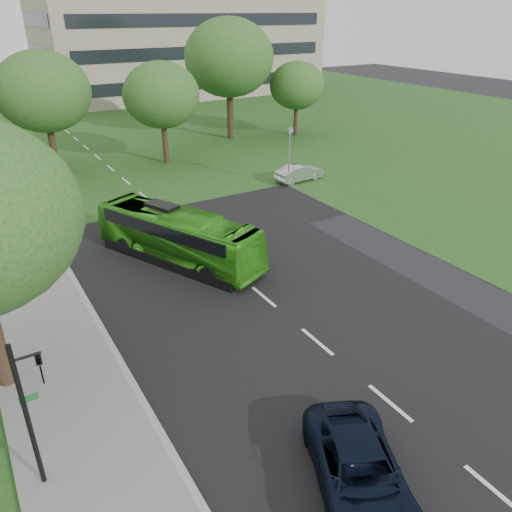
{
  "coord_description": "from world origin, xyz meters",
  "views": [
    {
      "loc": [
        -10.43,
        -14.6,
        11.85
      ],
      "look_at": [
        0.22,
        3.06,
        1.6
      ],
      "focal_mm": 35.0,
      "sensor_mm": 36.0,
      "label": 1
    }
  ],
  "objects_px": {
    "office_building": "(176,4)",
    "bus": "(178,236)",
    "suv": "(360,472)",
    "tree_park_b": "(43,92)",
    "sedan": "(299,173)",
    "tree_park_c": "(161,95)",
    "tree_park_d": "(229,58)",
    "camera_pole": "(289,149)",
    "traffic_light": "(31,406)",
    "tree_park_e": "(297,86)"
  },
  "relations": [
    {
      "from": "tree_park_c",
      "to": "tree_park_e",
      "type": "bearing_deg",
      "value": 10.11
    },
    {
      "from": "tree_park_b",
      "to": "bus",
      "type": "relative_size",
      "value": 0.95
    },
    {
      "from": "traffic_light",
      "to": "camera_pole",
      "type": "height_order",
      "value": "traffic_light"
    },
    {
      "from": "sedan",
      "to": "tree_park_e",
      "type": "bearing_deg",
      "value": -37.66
    },
    {
      "from": "sedan",
      "to": "camera_pole",
      "type": "xyz_separation_m",
      "value": [
        -1.41,
        -0.63,
        2.12
      ]
    },
    {
      "from": "suv",
      "to": "sedan",
      "type": "bearing_deg",
      "value": 82.61
    },
    {
      "from": "sedan",
      "to": "traffic_light",
      "type": "bearing_deg",
      "value": 126.99
    },
    {
      "from": "office_building",
      "to": "tree_park_c",
      "type": "xyz_separation_m",
      "value": [
        -17.33,
        -36.75,
        -6.92
      ]
    },
    {
      "from": "tree_park_b",
      "to": "camera_pole",
      "type": "distance_m",
      "value": 19.1
    },
    {
      "from": "tree_park_c",
      "to": "sedan",
      "type": "xyz_separation_m",
      "value": [
        6.78,
        -9.95,
        -4.94
      ]
    },
    {
      "from": "bus",
      "to": "suv",
      "type": "xyz_separation_m",
      "value": [
        -1.4,
        -15.53,
        -0.67
      ]
    },
    {
      "from": "tree_park_d",
      "to": "camera_pole",
      "type": "xyz_separation_m",
      "value": [
        -3.6,
        -15.61,
        -4.89
      ]
    },
    {
      "from": "office_building",
      "to": "tree_park_b",
      "type": "xyz_separation_m",
      "value": [
        -25.95,
        -34.8,
        -6.27
      ]
    },
    {
      "from": "bus",
      "to": "sedan",
      "type": "relative_size",
      "value": 2.5
    },
    {
      "from": "office_building",
      "to": "suv",
      "type": "relative_size",
      "value": 8.05
    },
    {
      "from": "suv",
      "to": "traffic_light",
      "type": "height_order",
      "value": "traffic_light"
    },
    {
      "from": "suv",
      "to": "traffic_light",
      "type": "xyz_separation_m",
      "value": [
        -7.16,
        4.63,
        2.09
      ]
    },
    {
      "from": "tree_park_c",
      "to": "suv",
      "type": "xyz_separation_m",
      "value": [
        -7.82,
        -33.21,
        -4.89
      ]
    },
    {
      "from": "tree_park_e",
      "to": "sedan",
      "type": "height_order",
      "value": "tree_park_e"
    },
    {
      "from": "office_building",
      "to": "suv",
      "type": "xyz_separation_m",
      "value": [
        -25.15,
        -69.96,
        -11.81
      ]
    },
    {
      "from": "tree_park_b",
      "to": "bus",
      "type": "height_order",
      "value": "tree_park_b"
    },
    {
      "from": "traffic_light",
      "to": "office_building",
      "type": "bearing_deg",
      "value": 68.45
    },
    {
      "from": "tree_park_b",
      "to": "tree_park_e",
      "type": "height_order",
      "value": "tree_park_b"
    },
    {
      "from": "tree_park_c",
      "to": "traffic_light",
      "type": "xyz_separation_m",
      "value": [
        -14.98,
        -28.58,
        -2.8
      ]
    },
    {
      "from": "office_building",
      "to": "bus",
      "type": "bearing_deg",
      "value": -113.57
    },
    {
      "from": "tree_park_d",
      "to": "tree_park_e",
      "type": "bearing_deg",
      "value": -19.69
    },
    {
      "from": "suv",
      "to": "traffic_light",
      "type": "distance_m",
      "value": 8.78
    },
    {
      "from": "tree_park_d",
      "to": "camera_pole",
      "type": "distance_m",
      "value": 16.75
    },
    {
      "from": "bus",
      "to": "camera_pole",
      "type": "bearing_deg",
      "value": 6.89
    },
    {
      "from": "tree_park_e",
      "to": "suv",
      "type": "relative_size",
      "value": 1.47
    },
    {
      "from": "sedan",
      "to": "tree_park_d",
      "type": "bearing_deg",
      "value": -11.89
    },
    {
      "from": "office_building",
      "to": "tree_park_e",
      "type": "distance_m",
      "value": 34.89
    },
    {
      "from": "office_building",
      "to": "tree_park_b",
      "type": "distance_m",
      "value": 43.86
    },
    {
      "from": "office_building",
      "to": "tree_park_e",
      "type": "relative_size",
      "value": 5.5
    },
    {
      "from": "tree_park_c",
      "to": "sedan",
      "type": "distance_m",
      "value": 13.01
    },
    {
      "from": "tree_park_e",
      "to": "camera_pole",
      "type": "relative_size",
      "value": 1.71
    },
    {
      "from": "tree_park_b",
      "to": "sedan",
      "type": "relative_size",
      "value": 2.37
    },
    {
      "from": "tree_park_e",
      "to": "tree_park_b",
      "type": "bearing_deg",
      "value": -178.1
    },
    {
      "from": "tree_park_d",
      "to": "suv",
      "type": "relative_size",
      "value": 2.27
    },
    {
      "from": "office_building",
      "to": "tree_park_e",
      "type": "bearing_deg",
      "value": -93.3
    },
    {
      "from": "bus",
      "to": "suv",
      "type": "relative_size",
      "value": 1.96
    },
    {
      "from": "tree_park_e",
      "to": "camera_pole",
      "type": "xyz_separation_m",
      "value": [
        -10.0,
        -13.32,
        -2.2
      ]
    },
    {
      "from": "office_building",
      "to": "suv",
      "type": "distance_m",
      "value": 75.27
    },
    {
      "from": "tree_park_b",
      "to": "suv",
      "type": "distance_m",
      "value": 35.6
    },
    {
      "from": "office_building",
      "to": "sedan",
      "type": "relative_size",
      "value": 10.28
    },
    {
      "from": "sedan",
      "to": "camera_pole",
      "type": "bearing_deg",
      "value": 110.52
    },
    {
      "from": "tree_park_c",
      "to": "office_building",
      "type": "bearing_deg",
      "value": 64.75
    },
    {
      "from": "tree_park_b",
      "to": "traffic_light",
      "type": "xyz_separation_m",
      "value": [
        -6.36,
        -30.52,
        -3.45
      ]
    },
    {
      "from": "camera_pole",
      "to": "tree_park_c",
      "type": "bearing_deg",
      "value": 137.12
    },
    {
      "from": "tree_park_d",
      "to": "sedan",
      "type": "distance_m",
      "value": 16.69
    }
  ]
}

